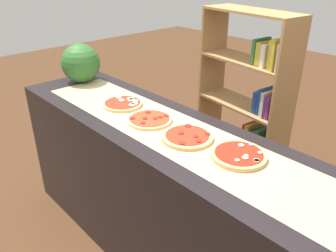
{
  "coord_description": "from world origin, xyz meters",
  "views": [
    {
      "loc": [
        1.2,
        -1.12,
        1.77
      ],
      "look_at": [
        0.0,
        0.0,
        0.96
      ],
      "focal_mm": 36.08,
      "sensor_mm": 36.0,
      "label": 1
    }
  ],
  "objects_px": {
    "pizza_mozzarella_0": "(123,104)",
    "pizza_pepperoni_1": "(150,119)",
    "pizza_mushroom_3": "(239,155)",
    "pizza_pepperoni_2": "(188,136)",
    "bookshelf": "(252,111)",
    "watermelon": "(81,63)"
  },
  "relations": [
    {
      "from": "pizza_mozzarella_0",
      "to": "pizza_pepperoni_1",
      "type": "bearing_deg",
      "value": -4.81
    },
    {
      "from": "pizza_mushroom_3",
      "to": "pizza_mozzarella_0",
      "type": "bearing_deg",
      "value": -178.33
    },
    {
      "from": "pizza_mozzarella_0",
      "to": "pizza_pepperoni_1",
      "type": "relative_size",
      "value": 0.97
    },
    {
      "from": "pizza_mozzarella_0",
      "to": "pizza_mushroom_3",
      "type": "xyz_separation_m",
      "value": [
        0.88,
        0.03,
        0.0
      ]
    },
    {
      "from": "pizza_pepperoni_2",
      "to": "bookshelf",
      "type": "height_order",
      "value": "bookshelf"
    },
    {
      "from": "pizza_mozzarella_0",
      "to": "bookshelf",
      "type": "height_order",
      "value": "bookshelf"
    },
    {
      "from": "pizza_pepperoni_2",
      "to": "watermelon",
      "type": "height_order",
      "value": "watermelon"
    },
    {
      "from": "watermelon",
      "to": "pizza_mushroom_3",
      "type": "bearing_deg",
      "value": -1.15
    },
    {
      "from": "pizza_mushroom_3",
      "to": "bookshelf",
      "type": "distance_m",
      "value": 1.14
    },
    {
      "from": "pizza_mushroom_3",
      "to": "watermelon",
      "type": "relative_size",
      "value": 0.92
    },
    {
      "from": "bookshelf",
      "to": "pizza_pepperoni_1",
      "type": "bearing_deg",
      "value": -91.78
    },
    {
      "from": "pizza_pepperoni_1",
      "to": "watermelon",
      "type": "height_order",
      "value": "watermelon"
    },
    {
      "from": "pizza_pepperoni_1",
      "to": "pizza_mushroom_3",
      "type": "distance_m",
      "value": 0.59
    },
    {
      "from": "pizza_pepperoni_1",
      "to": "pizza_pepperoni_2",
      "type": "distance_m",
      "value": 0.29
    },
    {
      "from": "pizza_pepperoni_1",
      "to": "bookshelf",
      "type": "bearing_deg",
      "value": 88.22
    },
    {
      "from": "pizza_mushroom_3",
      "to": "watermelon",
      "type": "height_order",
      "value": "watermelon"
    },
    {
      "from": "pizza_pepperoni_1",
      "to": "bookshelf",
      "type": "relative_size",
      "value": 0.18
    },
    {
      "from": "pizza_mushroom_3",
      "to": "watermelon",
      "type": "xyz_separation_m",
      "value": [
        -1.46,
        0.03,
        0.13
      ]
    },
    {
      "from": "pizza_pepperoni_1",
      "to": "watermelon",
      "type": "bearing_deg",
      "value": 174.82
    },
    {
      "from": "pizza_pepperoni_1",
      "to": "bookshelf",
      "type": "height_order",
      "value": "bookshelf"
    },
    {
      "from": "pizza_pepperoni_1",
      "to": "watermelon",
      "type": "relative_size",
      "value": 0.91
    },
    {
      "from": "bookshelf",
      "to": "watermelon",
      "type": "bearing_deg",
      "value": -134.06
    }
  ]
}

